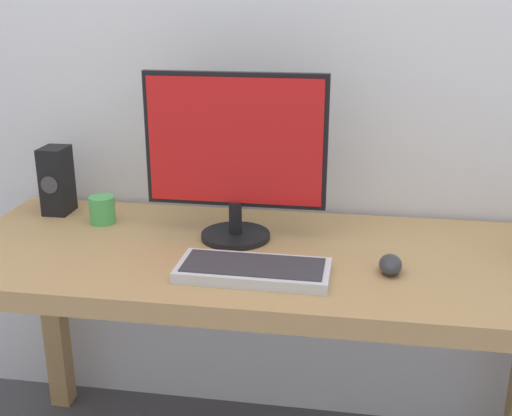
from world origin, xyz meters
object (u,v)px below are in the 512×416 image
at_px(desk, 267,281).
at_px(keyboard_primary, 253,270).
at_px(speaker_left, 57,180).
at_px(monitor, 235,152).
at_px(mouse, 390,264).
at_px(coffee_mug, 102,210).

relative_size(desk, keyboard_primary, 4.56).
bearing_deg(speaker_left, desk, -16.89).
bearing_deg(desk, monitor, 139.53).
distance_m(desk, mouse, 0.35).
xyz_separation_m(monitor, coffee_mug, (-0.42, 0.05, -0.21)).
distance_m(desk, monitor, 0.36).
bearing_deg(desk, speaker_left, 163.11).
distance_m(desk, speaker_left, 0.74).
bearing_deg(keyboard_primary, desk, 85.86).
xyz_separation_m(monitor, speaker_left, (-0.59, 0.12, -0.14)).
bearing_deg(monitor, desk, -40.47).
xyz_separation_m(monitor, keyboard_primary, (0.09, -0.24, -0.23)).
distance_m(monitor, mouse, 0.51).
distance_m(keyboard_primary, coffee_mug, 0.59).
xyz_separation_m(desk, monitor, (-0.10, 0.09, 0.34)).
relative_size(keyboard_primary, coffee_mug, 4.58).
relative_size(desk, coffee_mug, 20.86).
height_order(keyboard_primary, speaker_left, speaker_left).
relative_size(mouse, speaker_left, 0.42).
xyz_separation_m(desk, keyboard_primary, (-0.01, -0.16, 0.10)).
distance_m(monitor, speaker_left, 0.62).
bearing_deg(desk, coffee_mug, 164.86).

